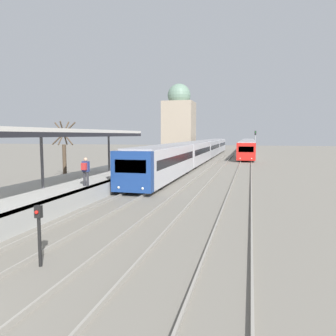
% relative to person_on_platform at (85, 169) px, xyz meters
% --- Properties ---
extents(platform_canopy, '(4.00, 22.05, 3.29)m').
position_rel_person_on_platform_xyz_m(platform_canopy, '(-1.92, -1.25, 2.18)').
color(platform_canopy, beige).
rests_on(platform_canopy, station_platform).
extents(person_on_platform, '(0.40, 0.40, 1.66)m').
position_rel_person_on_platform_xyz_m(person_on_platform, '(0.00, 0.00, 0.00)').
color(person_on_platform, '#2D2D33').
rests_on(person_on_platform, station_platform).
extents(train_near, '(2.65, 60.19, 2.96)m').
position_rel_person_on_platform_xyz_m(train_near, '(2.05, 31.96, -0.22)').
color(train_near, navy).
rests_on(train_near, ground_plane).
extents(train_far, '(2.64, 43.35, 2.86)m').
position_rel_person_on_platform_xyz_m(train_far, '(8.61, 51.33, -0.28)').
color(train_far, red).
rests_on(train_far, ground_plane).
extents(signal_post_near, '(0.20, 0.21, 1.82)m').
position_rel_person_on_platform_xyz_m(signal_post_near, '(3.30, -8.93, -0.74)').
color(signal_post_near, black).
rests_on(signal_post_near, ground_plane).
extents(signal_mast_far, '(0.28, 0.29, 4.52)m').
position_rel_person_on_platform_xyz_m(signal_mast_far, '(9.93, 39.59, 1.01)').
color(signal_mast_far, gray).
rests_on(signal_mast_far, ground_plane).
extents(distant_domed_building, '(5.05, 5.05, 12.44)m').
position_rel_person_on_platform_xyz_m(distant_domed_building, '(-2.74, 38.00, 3.98)').
color(distant_domed_building, gray).
rests_on(distant_domed_building, ground_plane).
extents(bare_tree_background, '(2.30, 1.45, 4.99)m').
position_rel_person_on_platform_xyz_m(bare_tree_background, '(-6.21, 7.87, 0.45)').
color(bare_tree_background, '#4C3D2D').
rests_on(bare_tree_background, ground_plane).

